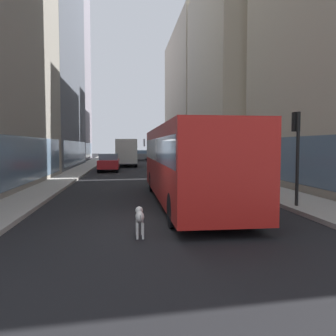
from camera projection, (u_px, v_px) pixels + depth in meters
name	position (u px, v px, depth m)	size (l,w,h in m)	color
ground_plane	(135.00, 163.00, 44.92)	(120.00, 120.00, 0.00)	black
sidewalk_left	(91.00, 163.00, 44.21)	(2.40, 110.00, 0.15)	#9E9991
sidewalk_right	(178.00, 163.00, 45.62)	(2.40, 110.00, 0.15)	#9E9991
building_left_mid	(21.00, 30.00, 35.05)	(10.84, 17.32, 28.54)	#4C515B
building_left_far	(57.00, 31.00, 54.15)	(8.46, 19.57, 41.18)	slate
building_right_mid	(257.00, 75.00, 34.24)	(11.45, 15.32, 18.86)	#B2A893
building_right_far	(209.00, 97.00, 54.07)	(11.41, 22.83, 20.13)	#B2A893
transit_bus	(187.00, 159.00, 13.86)	(2.78, 11.53, 3.05)	red
car_red_coupe	(109.00, 162.00, 31.12)	(1.80, 4.74, 1.62)	red
car_grey_wagon	(141.00, 155.00, 55.34)	(1.95, 4.35, 1.62)	slate
car_black_suv	(126.00, 155.00, 54.95)	(1.82, 4.00, 1.62)	black
box_truck	(126.00, 152.00, 39.19)	(2.30, 7.50, 3.05)	#A51919
dalmatian_dog	(140.00, 217.00, 8.74)	(0.22, 0.96, 0.72)	white
traffic_light_near	(297.00, 143.00, 12.38)	(0.24, 0.41, 3.40)	black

